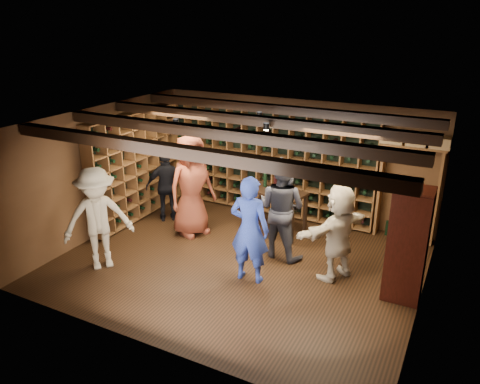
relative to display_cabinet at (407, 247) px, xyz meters
The scene contains 13 objects.
ground 2.85m from the display_cabinet, behind, with size 6.00×6.00×0.00m, color black.
room_shell 3.14m from the display_cabinet, behind, with size 6.00×6.00×6.00m.
wine_rack_back 3.89m from the display_cabinet, 146.67° to the left, with size 4.65×0.30×2.20m.
wine_rack_left 5.59m from the display_cabinet, behind, with size 0.30×2.65×2.20m.
crate_shelf 2.26m from the display_cabinet, 98.20° to the left, with size 1.20×0.32×2.07m.
display_cabinet is the anchor object (origin of this frame).
man_blue_shirt 2.39m from the display_cabinet, 165.37° to the right, with size 0.65×0.43×1.79m, color navy.
man_grey_suit 2.21m from the display_cabinet, 169.69° to the left, with size 0.89×0.70×1.84m, color black.
guest_red_floral 4.11m from the display_cabinet, behind, with size 0.98×0.64×2.00m, color maroon.
guest_woman_black 4.95m from the display_cabinet, behind, with size 0.89×0.37×1.51m, color black.
guest_khaki 4.95m from the display_cabinet, 163.76° to the right, with size 1.16×0.66×1.79m, color gray.
guest_beige 1.08m from the display_cabinet, behind, with size 1.50×0.48×1.61m, color tan.
tasting_table 2.93m from the display_cabinet, 154.81° to the left, with size 1.26×0.79×1.17m.
Camera 1 is at (3.33, -6.46, 4.07)m, focal length 35.00 mm.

